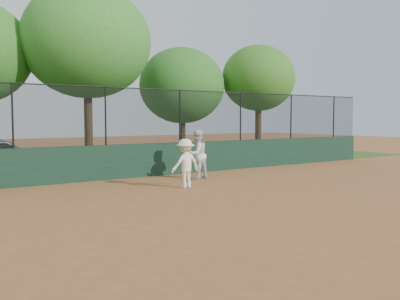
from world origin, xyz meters
TOP-DOWN VIEW (x-y plane):
  - ground at (0.00, 0.00)m, footprint 80.00×80.00m
  - back_wall at (0.00, 6.00)m, footprint 26.00×0.20m
  - grass_strip at (0.00, 12.00)m, footprint 36.00×12.00m
  - player_second at (2.22, 4.43)m, footprint 0.94×0.80m
  - player_main at (0.79, 2.97)m, footprint 0.99×0.67m
  - fence_assembly at (-0.03, 6.00)m, footprint 26.00×0.06m
  - tree_2 at (0.52, 10.33)m, footprint 5.61×5.10m
  - tree_3 at (6.26, 11.74)m, footprint 4.65×4.23m
  - tree_4 at (10.71, 10.65)m, footprint 4.31×3.92m

SIDE VIEW (x-z plane):
  - ground at x=0.00m, z-range 0.00..0.00m
  - grass_strip at x=0.00m, z-range 0.00..0.01m
  - back_wall at x=0.00m, z-range 0.00..1.20m
  - player_main at x=0.79m, z-range -0.11..1.60m
  - player_second at x=2.22m, z-range 0.00..1.72m
  - fence_assembly at x=-0.03m, z-range 1.24..3.24m
  - tree_3 at x=6.26m, z-range 0.91..6.77m
  - tree_4 at x=10.71m, z-range 1.25..7.50m
  - tree_2 at x=0.52m, z-range 1.48..9.29m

